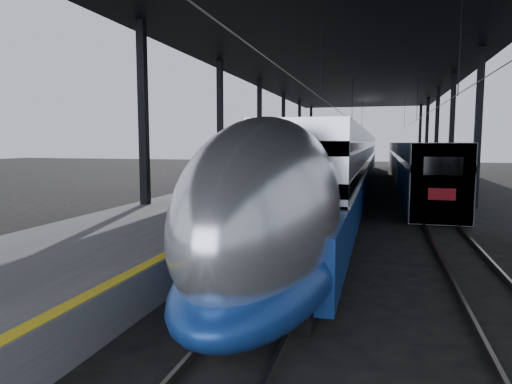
% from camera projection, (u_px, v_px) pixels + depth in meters
% --- Properties ---
extents(ground, '(160.00, 160.00, 0.00)m').
position_uv_depth(ground, '(234.00, 263.00, 14.28)').
color(ground, black).
rests_on(ground, ground).
extents(platform, '(6.00, 80.00, 1.00)m').
position_uv_depth(platform, '(272.00, 186.00, 34.33)').
color(platform, '#4C4C4F').
rests_on(platform, ground).
extents(yellow_strip, '(0.30, 80.00, 0.01)m').
position_uv_depth(yellow_strip, '(309.00, 180.00, 33.54)').
color(yellow_strip, gold).
rests_on(yellow_strip, platform).
extents(rails, '(6.52, 80.00, 0.16)m').
position_uv_depth(rails, '(382.00, 194.00, 32.28)').
color(rails, slate).
rests_on(rails, ground).
extents(canopy, '(18.00, 75.00, 9.47)m').
position_uv_depth(canopy, '(347.00, 66.00, 31.98)').
color(canopy, black).
rests_on(canopy, ground).
extents(tgv_train, '(3.11, 65.20, 4.46)m').
position_uv_depth(tgv_train, '(350.00, 163.00, 36.49)').
color(tgv_train, silver).
rests_on(tgv_train, ground).
extents(second_train, '(2.72, 56.05, 3.75)m').
position_uv_depth(second_train, '(408.00, 161.00, 46.27)').
color(second_train, '#164390').
rests_on(second_train, ground).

